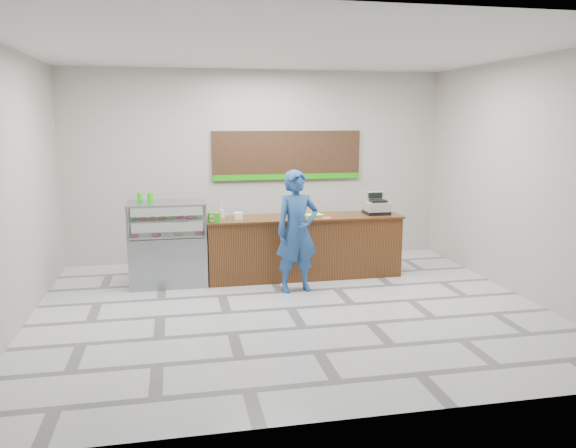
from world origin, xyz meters
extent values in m
plane|color=silver|center=(0.00, 0.00, 0.00)|extent=(7.00, 7.00, 0.00)
plane|color=#B2ADA4|center=(0.00, 3.00, 1.75)|extent=(7.00, 0.00, 7.00)
plane|color=silver|center=(0.00, 0.00, 3.50)|extent=(7.00, 7.00, 0.00)
cube|color=brown|center=(0.55, 1.55, 0.50)|extent=(3.20, 0.70, 1.00)
cube|color=brown|center=(0.55, 1.55, 1.01)|extent=(3.26, 0.76, 0.03)
cube|color=gray|center=(-1.67, 1.55, 0.40)|extent=(1.20, 0.70, 0.80)
cube|color=white|center=(-1.67, 1.55, 1.05)|extent=(1.20, 0.70, 0.50)
cube|color=gray|center=(-1.67, 1.55, 1.31)|extent=(1.22, 0.72, 0.03)
cube|color=silver|center=(-1.67, 1.55, 0.82)|extent=(1.14, 0.64, 0.02)
cube|color=silver|center=(-1.67, 1.55, 1.06)|extent=(1.14, 0.64, 0.02)
torus|color=#DD567D|center=(-2.17, 1.45, 0.85)|extent=(0.15, 0.15, 0.05)
torus|color=#DD567D|center=(-1.84, 1.45, 0.85)|extent=(0.15, 0.15, 0.05)
torus|color=#78DA7B|center=(-1.50, 1.45, 0.85)|extent=(0.15, 0.15, 0.05)
torus|color=#DD567D|center=(-1.17, 1.45, 0.85)|extent=(0.15, 0.15, 0.05)
torus|color=#78DA7B|center=(-2.17, 1.60, 1.09)|extent=(0.15, 0.15, 0.05)
torus|color=#DD567D|center=(-2.03, 1.60, 1.09)|extent=(0.15, 0.15, 0.05)
torus|color=#B8842B|center=(-1.88, 1.60, 1.09)|extent=(0.15, 0.15, 0.05)
torus|color=#B8842B|center=(-1.74, 1.60, 1.09)|extent=(0.15, 0.15, 0.05)
torus|color=#78DA7B|center=(-1.60, 1.60, 1.09)|extent=(0.15, 0.15, 0.05)
torus|color=#DD567D|center=(-1.46, 1.60, 1.09)|extent=(0.15, 0.15, 0.05)
torus|color=#DD567D|center=(-1.31, 1.60, 1.09)|extent=(0.15, 0.15, 0.05)
torus|color=#78DA7B|center=(-1.17, 1.60, 1.09)|extent=(0.15, 0.15, 0.05)
cube|color=black|center=(0.55, 2.96, 1.95)|extent=(2.80, 0.05, 0.90)
cube|color=#1DB40D|center=(0.55, 2.93, 1.55)|extent=(2.80, 0.02, 0.10)
cube|color=black|center=(1.80, 1.53, 1.06)|extent=(0.39, 0.39, 0.06)
cube|color=gray|center=(1.80, 1.53, 1.16)|extent=(0.39, 0.41, 0.15)
cube|color=black|center=(1.80, 1.46, 1.26)|extent=(0.27, 0.20, 0.04)
cube|color=gray|center=(1.80, 1.65, 1.32)|extent=(0.33, 0.10, 0.15)
cube|color=black|center=(1.80, 1.60, 1.34)|extent=(0.25, 0.02, 0.10)
cube|color=black|center=(1.69, 1.43, 1.05)|extent=(0.10, 0.18, 0.04)
cube|color=#43DA12|center=(0.71, 1.60, 1.04)|extent=(0.38, 0.30, 0.02)
cube|color=white|center=(0.73, 1.60, 1.05)|extent=(0.27, 0.21, 0.00)
cube|color=white|center=(-0.54, 1.50, 1.08)|extent=(0.13, 0.13, 0.11)
cylinder|color=silver|center=(-0.79, 1.71, 1.10)|extent=(0.09, 0.09, 0.13)
cube|color=#1DB40D|center=(-0.95, 1.28, 1.11)|extent=(0.20, 0.17, 0.15)
cylinder|color=#DD567D|center=(0.88, 1.32, 1.03)|extent=(0.17, 0.17, 0.00)
cylinder|color=#1DB40D|center=(-2.08, 1.81, 1.39)|extent=(0.08, 0.08, 0.13)
cylinder|color=#1DB40D|center=(-1.92, 1.71, 1.40)|extent=(0.09, 0.09, 0.13)
imported|color=navy|center=(0.27, 0.80, 0.93)|extent=(0.74, 0.55, 1.86)
camera|label=1|loc=(-1.53, -7.35, 2.60)|focal=35.00mm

